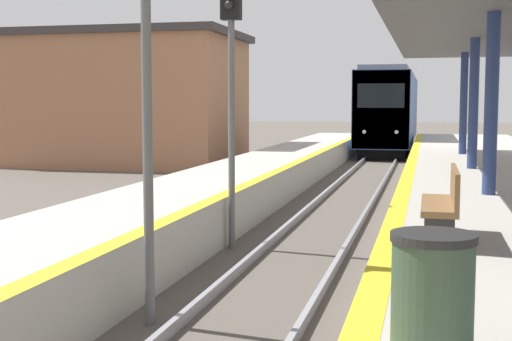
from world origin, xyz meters
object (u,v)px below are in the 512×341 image
at_px(trash_bin, 432,293).
at_px(signal_mid, 231,57).
at_px(bench, 444,202).
at_px(train, 391,110).
at_px(signal_near, 146,31).

bearing_deg(trash_bin, signal_mid, 115.26).
xyz_separation_m(signal_mid, bench, (3.71, -3.20, -2.08)).
bearing_deg(bench, signal_mid, 139.18).
distance_m(train, bench, 32.25).
height_order(signal_near, trash_bin, signal_near).
relative_size(train, trash_bin, 21.28).
xyz_separation_m(train, signal_near, (-1.11, -33.59, 1.26)).
distance_m(signal_near, bench, 4.27).
bearing_deg(train, bench, -85.85).
xyz_separation_m(train, signal_mid, (-1.38, -28.95, 1.26)).
bearing_deg(signal_near, trash_bin, -41.16).
bearing_deg(bench, trash_bin, -92.21).
relative_size(signal_near, trash_bin, 5.95).
height_order(train, trash_bin, train).
distance_m(train, signal_near, 33.63).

